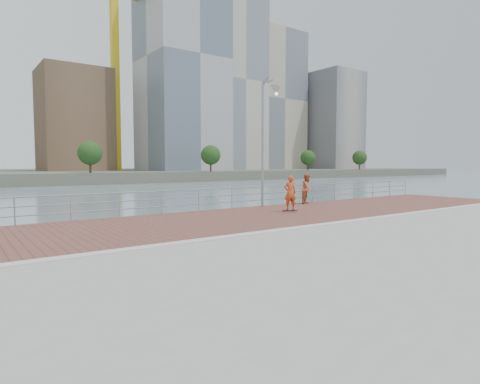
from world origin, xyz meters
TOP-DOWN VIEW (x-y plane):
  - water at (0.00, 0.00)m, footprint 400.00×400.00m
  - seawall at (0.00, -5.00)m, footprint 40.00×24.00m
  - brick_lane at (0.00, 3.60)m, footprint 40.00×6.80m
  - curb at (0.00, 0.00)m, footprint 40.00×0.40m
  - guardrail at (0.00, 7.00)m, footprint 39.06×0.06m
  - street_lamp at (4.78, 6.01)m, footprint 0.49×1.43m
  - skateboard at (4.45, 3.91)m, footprint 0.76×0.47m
  - skateboarder at (4.45, 3.91)m, footprint 0.74×0.63m
  - bystander at (8.13, 6.36)m, footprint 1.08×0.98m
  - tower_crane at (27.36, 104.00)m, footprint 47.00×2.00m
  - skyline at (32.65, 104.39)m, footprint 233.00×41.00m
  - shoreline_trees at (19.40, 77.00)m, footprint 169.83×5.09m

SIDE VIEW (x-z plane):
  - water at x=0.00m, z-range -2.00..-2.00m
  - seawall at x=0.00m, z-range -2.00..0.00m
  - brick_lane at x=0.00m, z-range 0.00..0.02m
  - curb at x=0.00m, z-range 0.00..0.06m
  - skateboard at x=4.45m, z-range 0.04..0.13m
  - guardrail at x=0.00m, z-range 0.13..1.25m
  - bystander at x=8.13m, z-range 0.02..1.81m
  - skateboarder at x=4.45m, z-range 0.10..1.83m
  - shoreline_trees at x=19.40m, z-range 1.20..7.98m
  - street_lamp at x=4.78m, z-range 1.42..8.18m
  - skyline at x=32.65m, z-range -7.36..57.59m
  - tower_crane at x=27.36m, z-range 8.15..58.85m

